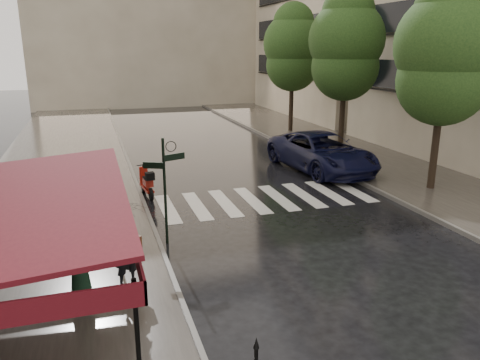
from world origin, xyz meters
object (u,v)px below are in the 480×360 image
scooter (147,183)px  parked_car (321,152)px  pedestrian_with_umbrella (125,219)px  parasol_back (78,251)px

scooter → parked_car: parked_car is taller
pedestrian_with_umbrella → scooter: 7.34m
parked_car → parasol_back: 14.08m
parked_car → parasol_back: size_ratio=2.52×
scooter → parked_car: bearing=4.2°
pedestrian_with_umbrella → scooter: size_ratio=1.48×
pedestrian_with_umbrella → scooter: pedestrian_with_umbrella is taller
pedestrian_with_umbrella → scooter: bearing=52.1°
scooter → parasol_back: parasol_back is taller
scooter → parked_car: size_ratio=0.27×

